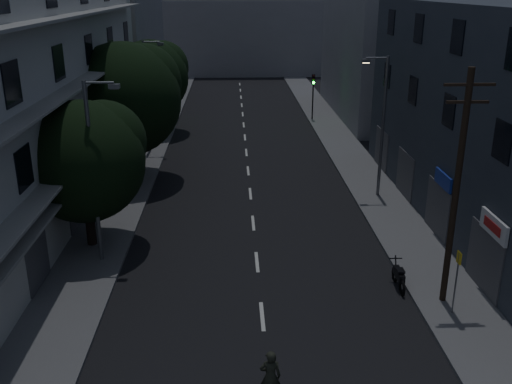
{
  "coord_description": "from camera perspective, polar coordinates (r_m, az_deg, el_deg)",
  "views": [
    {
      "loc": [
        -1.03,
        -12.07,
        11.73
      ],
      "look_at": [
        0.0,
        12.0,
        3.0
      ],
      "focal_mm": 40.0,
      "sensor_mm": 36.0,
      "label": 1
    }
  ],
  "objects": [
    {
      "name": "utility_pole",
      "position": [
        21.98,
        19.44,
        0.56
      ],
      "size": [
        1.8,
        0.24,
        9.0
      ],
      "color": "black",
      "rests_on": "sidewalk_right"
    },
    {
      "name": "motorcycle",
      "position": [
        24.37,
        14.08,
        -8.26
      ],
      "size": [
        0.53,
        1.84,
        1.18
      ],
      "rotation": [
        0.0,
        0.0,
        -0.01
      ],
      "color": "black",
      "rests_on": "ground"
    },
    {
      "name": "tree_mid",
      "position": [
        36.05,
        -12.94,
        9.44
      ],
      "size": [
        6.93,
        6.93,
        8.53
      ],
      "color": "black",
      "rests_on": "sidewalk_left"
    },
    {
      "name": "traffic_signal_far_left",
      "position": [
        54.01,
        -8.45,
        10.51
      ],
      "size": [
        0.28,
        0.37,
        4.1
      ],
      "color": "black",
      "rests_on": "sidewalk_left"
    },
    {
      "name": "building_right",
      "position": [
        29.79,
        23.68,
        6.17
      ],
      "size": [
        6.19,
        28.0,
        11.0
      ],
      "color": "#2B313A",
      "rests_on": "ground"
    },
    {
      "name": "sidewalk_left",
      "position": [
        39.39,
        -11.8,
        2.28
      ],
      "size": [
        3.0,
        90.0,
        0.15
      ],
      "primitive_type": "cube",
      "color": "#565659",
      "rests_on": "ground"
    },
    {
      "name": "building_far_right",
      "position": [
        55.86,
        11.41,
        14.17
      ],
      "size": [
        6.0,
        20.0,
        13.0
      ],
      "primitive_type": "cube",
      "color": "slate",
      "rests_on": "ground"
    },
    {
      "name": "traffic_signal_far_right",
      "position": [
        52.66,
        5.74,
        10.39
      ],
      "size": [
        0.28,
        0.37,
        4.1
      ],
      "color": "black",
      "rests_on": "sidewalk_right"
    },
    {
      "name": "building_far_left",
      "position": [
        61.17,
        -13.29,
        15.92
      ],
      "size": [
        6.0,
        20.0,
        16.0
      ],
      "primitive_type": "cube",
      "color": "slate",
      "rests_on": "ground"
    },
    {
      "name": "ground",
      "position": [
        38.89,
        -0.82,
        2.36
      ],
      "size": [
        160.0,
        160.0,
        0.0
      ],
      "primitive_type": "plane",
      "color": "black",
      "rests_on": "ground"
    },
    {
      "name": "building_far_end",
      "position": [
        82.35,
        -1.78,
        15.22
      ],
      "size": [
        24.0,
        8.0,
        10.0
      ],
      "primitive_type": "cube",
      "color": "slate",
      "rests_on": "ground"
    },
    {
      "name": "tree_near",
      "position": [
        26.95,
        -16.75,
        3.4
      ],
      "size": [
        5.58,
        5.58,
        6.88
      ],
      "color": "black",
      "rests_on": "sidewalk_left"
    },
    {
      "name": "street_lamp_left_near",
      "position": [
        25.13,
        -15.8,
        2.67
      ],
      "size": [
        1.51,
        0.25,
        8.0
      ],
      "color": "slate",
      "rests_on": "sidewalk_left"
    },
    {
      "name": "building_left",
      "position": [
        32.35,
        -22.56,
        10.01
      ],
      "size": [
        7.0,
        36.0,
        14.0
      ],
      "color": "#B2B2AC",
      "rests_on": "ground"
    },
    {
      "name": "sidewalk_right",
      "position": [
        39.78,
        10.06,
        2.57
      ],
      "size": [
        3.0,
        90.0,
        0.15
      ],
      "primitive_type": "cube",
      "color": "#565659",
      "rests_on": "ground"
    },
    {
      "name": "tree_far",
      "position": [
        48.29,
        -10.4,
        11.46
      ],
      "size": [
        6.12,
        6.12,
        7.57
      ],
      "color": "black",
      "rests_on": "sidewalk_left"
    },
    {
      "name": "bus_stop_sign",
      "position": [
        22.29,
        19.48,
        -7.51
      ],
      "size": [
        0.06,
        0.35,
        2.52
      ],
      "color": "#595B60",
      "rests_on": "sidewalk_right"
    },
    {
      "name": "street_lamp_left_far",
      "position": [
        42.34,
        -10.77,
        9.88
      ],
      "size": [
        1.51,
        0.25,
        8.0
      ],
      "color": "slate",
      "rests_on": "sidewalk_left"
    },
    {
      "name": "lane_markings",
      "position": [
        44.89,
        -1.05,
        4.77
      ],
      "size": [
        0.15,
        60.5,
        0.01
      ],
      "color": "beige",
      "rests_on": "ground"
    },
    {
      "name": "street_lamp_right",
      "position": [
        33.13,
        12.41,
        7.03
      ],
      "size": [
        1.51,
        0.25,
        8.0
      ],
      "color": "#585A60",
      "rests_on": "sidewalk_right"
    }
  ]
}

